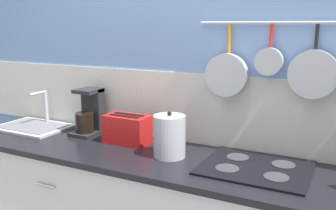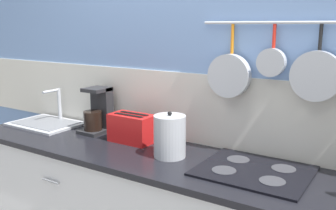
{
  "view_description": "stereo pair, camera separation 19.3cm",
  "coord_description": "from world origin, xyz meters",
  "views": [
    {
      "loc": [
        0.79,
        -1.76,
        1.62
      ],
      "look_at": [
        -0.11,
        0.0,
        1.19
      ],
      "focal_mm": 40.0,
      "sensor_mm": 36.0,
      "label": 1
    },
    {
      "loc": [
        0.96,
        -1.66,
        1.62
      ],
      "look_at": [
        -0.11,
        0.0,
        1.19
      ],
      "focal_mm": 40.0,
      "sensor_mm": 36.0,
      "label": 2
    }
  ],
  "objects": [
    {
      "name": "coffee_maker",
      "position": [
        -0.8,
        0.18,
        1.02
      ],
      "size": [
        0.16,
        0.22,
        0.31
      ],
      "color": "#262628",
      "rests_on": "countertop"
    },
    {
      "name": "toaster",
      "position": [
        -0.46,
        0.12,
        0.98
      ],
      "size": [
        0.29,
        0.15,
        0.18
      ],
      "color": "red",
      "rests_on": "countertop"
    },
    {
      "name": "cooktop",
      "position": [
        0.36,
        0.06,
        0.9
      ],
      "size": [
        0.54,
        0.46,
        0.01
      ],
      "color": "black",
      "rests_on": "countertop"
    },
    {
      "name": "countertop",
      "position": [
        0.0,
        0.0,
        0.87
      ],
      "size": [
        3.09,
        0.6,
        0.03
      ],
      "color": "black",
      "rests_on": "cabinet_base"
    },
    {
      "name": "sink_basin",
      "position": [
        -1.25,
        0.11,
        0.91
      ],
      "size": [
        0.5,
        0.37,
        0.25
      ],
      "color": "#B7BABF",
      "rests_on": "countertop"
    },
    {
      "name": "kettle",
      "position": [
        -0.11,
        0.02,
        1.01
      ],
      "size": [
        0.18,
        0.18,
        0.26
      ],
      "color": "#B7BABF",
      "rests_on": "countertop"
    },
    {
      "name": "wall_back",
      "position": [
        0.0,
        0.34,
        1.27
      ],
      "size": [
        7.2,
        0.15,
        2.6
      ],
      "color": "#7293C6",
      "rests_on": "ground_plane"
    }
  ]
}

